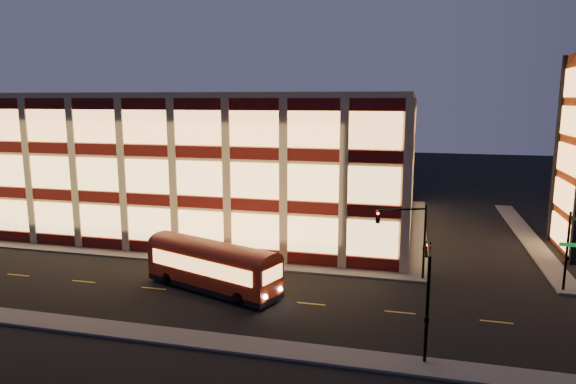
# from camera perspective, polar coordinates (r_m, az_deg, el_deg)

# --- Properties ---
(ground) EXTENTS (200.00, 200.00, 0.00)m
(ground) POSITION_cam_1_polar(r_m,az_deg,el_deg) (47.03, -15.48, -7.32)
(ground) COLOR black
(ground) RESTS_ON ground
(sidewalk_office_south) EXTENTS (54.00, 2.00, 0.15)m
(sidewalk_office_south) POSITION_cam_1_polar(r_m,az_deg,el_deg) (49.32, -17.97, -6.53)
(sidewalk_office_south) COLOR #514F4C
(sidewalk_office_south) RESTS_ON ground
(sidewalk_office_east) EXTENTS (2.00, 30.00, 0.15)m
(sidewalk_office_east) POSITION_cam_1_polar(r_m,az_deg,el_deg) (57.52, 14.12, -3.95)
(sidewalk_office_east) COLOR #514F4C
(sidewalk_office_east) RESTS_ON ground
(sidewalk_tower_west) EXTENTS (2.00, 30.00, 0.15)m
(sidewalk_tower_west) POSITION_cam_1_polar(r_m,az_deg,el_deg) (58.64, 24.95, -4.35)
(sidewalk_tower_west) COLOR #514F4C
(sidewalk_tower_west) RESTS_ON ground
(sidewalk_near) EXTENTS (100.00, 2.00, 0.15)m
(sidewalk_near) POSITION_cam_1_polar(r_m,az_deg,el_deg) (37.01, -25.64, -12.77)
(sidewalk_near) COLOR #514F4C
(sidewalk_near) RESTS_ON ground
(office_building) EXTENTS (50.45, 30.45, 14.50)m
(office_building) POSITION_cam_1_polar(r_m,az_deg,el_deg) (61.66, -10.45, 3.91)
(office_building) COLOR tan
(office_building) RESTS_ON ground
(traffic_signal_far) EXTENTS (3.79, 1.87, 6.00)m
(traffic_signal_far) POSITION_cam_1_polar(r_m,az_deg,el_deg) (40.28, 13.16, -4.09)
(traffic_signal_far) COLOR black
(traffic_signal_far) RESTS_ON ground
(traffic_signal_right) EXTENTS (1.20, 4.37, 6.00)m
(traffic_signal_right) POSITION_cam_1_polar(r_m,az_deg,el_deg) (40.93, 29.19, -4.94)
(traffic_signal_right) COLOR black
(traffic_signal_right) RESTS_ON ground
(traffic_signal_near) EXTENTS (0.32, 4.45, 6.00)m
(traffic_signal_near) POSITION_cam_1_polar(r_m,az_deg,el_deg) (29.49, 15.26, -9.51)
(traffic_signal_near) COLOR black
(traffic_signal_near) RESTS_ON ground
(trolley_bus) EXTENTS (11.17, 6.32, 3.69)m
(trolley_bus) POSITION_cam_1_polar(r_m,az_deg,el_deg) (38.40, -8.40, -7.85)
(trolley_bus) COLOR #951D08
(trolley_bus) RESTS_ON ground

